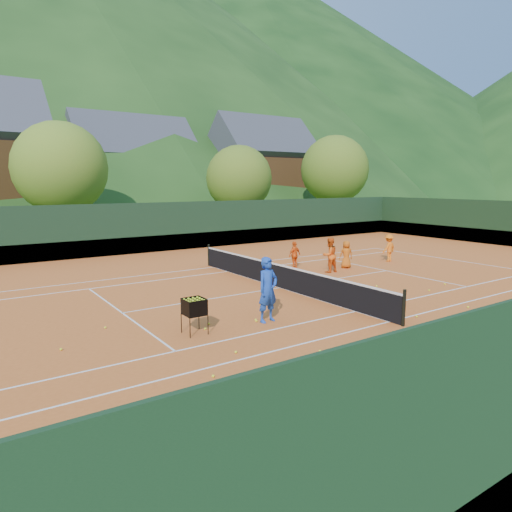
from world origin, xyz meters
TOP-DOWN VIEW (x-y plane):
  - ground at (0.00, 0.00)m, footprint 400.00×400.00m
  - clay_court at (0.00, 0.00)m, footprint 40.00×24.00m
  - mountain_far at (10.00, 160.00)m, footprint 280.00×280.00m
  - mountain_far_right at (90.00, 150.00)m, footprint 260.00×260.00m
  - coach at (-3.03, -3.38)m, footprint 0.78×0.57m
  - student_a at (3.88, 1.28)m, footprint 0.81×0.64m
  - student_b at (3.09, 2.91)m, footprint 0.84×0.48m
  - student_c at (5.30, 1.62)m, footprint 0.78×0.67m
  - student_d at (8.58, 1.72)m, footprint 1.00×0.65m
  - tennis_ball_0 at (-7.85, -9.02)m, footprint 0.07×0.07m
  - tennis_ball_1 at (1.37, -4.80)m, footprint 0.07×0.07m
  - tennis_ball_2 at (-7.06, -8.16)m, footprint 0.07×0.07m
  - tennis_ball_3 at (-7.32, -1.31)m, footprint 0.07×0.07m
  - tennis_ball_4 at (3.34, -2.07)m, footprint 0.07×0.07m
  - tennis_ball_5 at (-6.37, -6.01)m, footprint 0.07×0.07m
  - tennis_ball_6 at (-3.45, -6.20)m, footprint 0.07×0.07m
  - tennis_ball_7 at (2.30, -3.16)m, footprint 0.07×0.07m
  - tennis_ball_8 at (-4.70, -7.57)m, footprint 0.07×0.07m
  - tennis_ball_9 at (-3.85, -7.09)m, footprint 0.07×0.07m
  - tennis_ball_11 at (-3.14, -6.60)m, footprint 0.07×0.07m
  - tennis_ball_13 at (-8.75, -2.45)m, footprint 0.07×0.07m
  - tennis_ball_14 at (-1.32, -7.07)m, footprint 0.07×0.07m
  - tennis_ball_15 at (5.94, -3.41)m, footprint 0.07×0.07m
  - tennis_ball_16 at (-1.77, -6.60)m, footprint 0.07×0.07m
  - tennis_ball_17 at (-3.35, -3.24)m, footprint 0.07×0.07m
  - tennis_ball_18 at (3.42, -5.95)m, footprint 0.07×0.07m
  - tennis_ball_19 at (2.11, -3.93)m, footprint 0.07×0.07m
  - tennis_ball_20 at (-4.68, -2.68)m, footprint 0.07×0.07m
  - tennis_ball_21 at (-4.81, -8.32)m, footprint 0.07×0.07m
  - tennis_ball_22 at (-3.30, -3.13)m, footprint 0.07×0.07m
  - tennis_ball_23 at (-4.98, -3.03)m, footprint 0.07×0.07m
  - tennis_ball_24 at (-5.22, -5.08)m, footprint 0.07×0.07m
  - tennis_ball_25 at (4.46, -3.72)m, footprint 0.07×0.07m
  - tennis_ball_26 at (1.07, -5.66)m, footprint 0.07×0.07m
  - court_lines at (0.00, 0.00)m, footprint 23.83×11.03m
  - tennis_net at (0.00, 0.00)m, footprint 0.10×12.07m
  - perimeter_fence at (0.00, 0.00)m, footprint 40.40×24.24m
  - ball_hopper at (-5.37, -3.15)m, footprint 0.57×0.57m
  - chalet_mid at (6.00, 34.00)m, footprint 12.65×8.82m
  - chalet_right at (20.00, 30.00)m, footprint 11.50×8.82m
  - tree_b at (-4.00, 20.00)m, footprint 6.40×6.40m
  - tree_c at (10.00, 19.00)m, footprint 5.60×5.60m
  - tree_d at (22.00, 20.00)m, footprint 6.80×6.80m

SIDE VIEW (x-z plane):
  - ground at x=0.00m, z-range 0.00..0.00m
  - clay_court at x=0.00m, z-range 0.00..0.02m
  - court_lines at x=0.00m, z-range 0.02..0.03m
  - tennis_ball_0 at x=-7.85m, z-range 0.02..0.09m
  - tennis_ball_1 at x=1.37m, z-range 0.02..0.09m
  - tennis_ball_2 at x=-7.06m, z-range 0.02..0.09m
  - tennis_ball_3 at x=-7.32m, z-range 0.02..0.09m
  - tennis_ball_4 at x=3.34m, z-range 0.02..0.09m
  - tennis_ball_5 at x=-6.37m, z-range 0.02..0.09m
  - tennis_ball_6 at x=-3.45m, z-range 0.02..0.09m
  - tennis_ball_7 at x=2.30m, z-range 0.02..0.09m
  - tennis_ball_8 at x=-4.70m, z-range 0.02..0.09m
  - tennis_ball_9 at x=-3.85m, z-range 0.02..0.09m
  - tennis_ball_11 at x=-3.14m, z-range 0.02..0.09m
  - tennis_ball_13 at x=-8.75m, z-range 0.02..0.09m
  - tennis_ball_14 at x=-1.32m, z-range 0.02..0.09m
  - tennis_ball_15 at x=5.94m, z-range 0.02..0.09m
  - tennis_ball_16 at x=-1.77m, z-range 0.02..0.09m
  - tennis_ball_17 at x=-3.35m, z-range 0.02..0.09m
  - tennis_ball_18 at x=3.42m, z-range 0.02..0.09m
  - tennis_ball_19 at x=2.11m, z-range 0.02..0.09m
  - tennis_ball_20 at x=-4.68m, z-range 0.02..0.09m
  - tennis_ball_21 at x=-4.81m, z-range 0.02..0.09m
  - tennis_ball_22 at x=-3.30m, z-range 0.02..0.09m
  - tennis_ball_23 at x=-4.98m, z-range 0.02..0.09m
  - tennis_ball_24 at x=-5.22m, z-range 0.02..0.09m
  - tennis_ball_25 at x=4.46m, z-range 0.02..0.09m
  - tennis_ball_26 at x=1.07m, z-range 0.02..0.09m
  - tennis_net at x=0.00m, z-range -0.03..1.07m
  - student_b at x=3.09m, z-range 0.02..1.37m
  - student_c at x=5.30m, z-range 0.02..1.38m
  - student_d at x=8.58m, z-range 0.02..1.49m
  - ball_hopper at x=-5.37m, z-range 0.27..1.27m
  - student_a at x=3.88m, z-range 0.02..1.66m
  - coach at x=-3.03m, z-range 0.02..2.00m
  - perimeter_fence at x=0.00m, z-range -0.23..2.77m
  - tree_c at x=10.00m, z-range 0.87..8.22m
  - chalet_mid at x=6.00m, z-range -0.74..10.72m
  - tree_b at x=-4.00m, z-range 0.99..9.39m
  - chalet_right at x=20.00m, z-range -0.70..11.21m
  - tree_d at x=22.00m, z-range 1.06..9.98m
  - mountain_far_right at x=90.00m, z-range 0.00..95.00m
  - mountain_far at x=10.00m, z-range 0.00..110.00m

